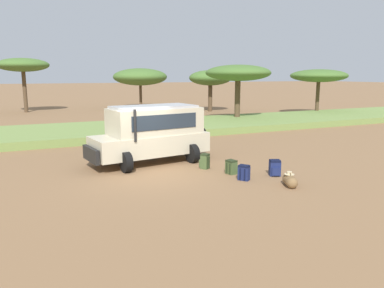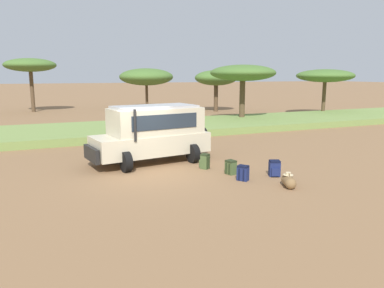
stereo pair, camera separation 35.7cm
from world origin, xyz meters
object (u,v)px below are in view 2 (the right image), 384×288
object	(u,v)px
duffel_bag_low_black_case	(289,181)
acacia_tree_right_mid	(243,73)
acacia_tree_left_mid	(30,66)
acacia_tree_centre_back	(146,77)
acacia_tree_far_right	(216,78)
backpack_outermost	(205,161)
backpack_beside_front_wheel	(275,169)
backpack_cluster_center	(231,167)
acacia_tree_distant_right	(325,76)
backpack_near_rear_wheel	(243,173)
safari_vehicle	(153,132)

from	to	relation	value
duffel_bag_low_black_case	acacia_tree_right_mid	world-z (taller)	acacia_tree_right_mid
acacia_tree_left_mid	acacia_tree_right_mid	bearing A→B (deg)	-46.41
acacia_tree_centre_back	acacia_tree_far_right	distance (m)	8.40
backpack_outermost	acacia_tree_far_right	size ratio (longest dim) A/B	0.14
backpack_beside_front_wheel	acacia_tree_left_mid	bearing A→B (deg)	104.83
backpack_cluster_center	acacia_tree_distant_right	distance (m)	23.38
backpack_beside_front_wheel	backpack_outermost	distance (m)	2.80
backpack_cluster_center	acacia_tree_far_right	xyz separation A→B (m)	(10.63, 22.33, 3.10)
acacia_tree_far_right	acacia_tree_right_mid	bearing A→B (deg)	-104.01
backpack_cluster_center	acacia_tree_right_mid	size ratio (longest dim) A/B	0.10
backpack_near_rear_wheel	duffel_bag_low_black_case	world-z (taller)	backpack_near_rear_wheel
acacia_tree_centre_back	backpack_outermost	bearing A→B (deg)	-101.77
backpack_beside_front_wheel	acacia_tree_far_right	distance (m)	25.21
backpack_outermost	acacia_tree_left_mid	xyz separation A→B (m)	(-6.07, 28.02, 4.32)
backpack_outermost	acacia_tree_far_right	bearing A→B (deg)	62.14
backpack_outermost	duffel_bag_low_black_case	bearing A→B (deg)	-65.42
backpack_near_rear_wheel	duffel_bag_low_black_case	bearing A→B (deg)	-52.16
safari_vehicle	backpack_cluster_center	xyz separation A→B (m)	(2.11, -3.07, -1.03)
backpack_cluster_center	duffel_bag_low_black_case	world-z (taller)	backpack_cluster_center
backpack_near_rear_wheel	acacia_tree_left_mid	world-z (taller)	acacia_tree_left_mid
safari_vehicle	backpack_cluster_center	distance (m)	3.86
backpack_near_rear_wheel	acacia_tree_distant_right	world-z (taller)	acacia_tree_distant_right
backpack_cluster_center	duffel_bag_low_black_case	size ratio (longest dim) A/B	0.64
duffel_bag_low_black_case	backpack_near_rear_wheel	bearing A→B (deg)	127.84
backpack_near_rear_wheel	acacia_tree_right_mid	bearing A→B (deg)	59.51
safari_vehicle	backpack_cluster_center	world-z (taller)	safari_vehicle
acacia_tree_left_mid	safari_vehicle	bearing A→B (deg)	-80.18
backpack_beside_front_wheel	backpack_near_rear_wheel	xyz separation A→B (m)	(-1.36, -0.02, -0.03)
backpack_outermost	acacia_tree_far_right	xyz separation A→B (m)	(11.19, 21.18, 3.07)
safari_vehicle	acacia_tree_far_right	bearing A→B (deg)	56.52
backpack_cluster_center	acacia_tree_left_mid	size ratio (longest dim) A/B	0.10
backpack_outermost	acacia_tree_distant_right	size ratio (longest dim) A/B	0.12
backpack_cluster_center	acacia_tree_far_right	world-z (taller)	acacia_tree_far_right
backpack_beside_front_wheel	acacia_tree_right_mid	size ratio (longest dim) A/B	0.12
acacia_tree_right_mid	acacia_tree_distant_right	bearing A→B (deg)	8.23
acacia_tree_left_mid	acacia_tree_right_mid	size ratio (longest dim) A/B	1.02
backpack_outermost	acacia_tree_left_mid	distance (m)	28.99
backpack_outermost	acacia_tree_centre_back	bearing A→B (deg)	78.23
backpack_near_rear_wheel	acacia_tree_left_mid	bearing A→B (deg)	102.38
backpack_beside_front_wheel	acacia_tree_right_mid	distance (m)	16.32
backpack_near_rear_wheel	duffel_bag_low_black_case	distance (m)	1.63
duffel_bag_low_black_case	acacia_tree_left_mid	bearing A→B (deg)	103.62
backpack_cluster_center	backpack_beside_front_wheel	bearing A→B (deg)	-34.07
backpack_near_rear_wheel	duffel_bag_low_black_case	size ratio (longest dim) A/B	0.65
duffel_bag_low_black_case	backpack_cluster_center	bearing A→B (deg)	113.86
acacia_tree_centre_back	backpack_cluster_center	bearing A→B (deg)	-100.23
backpack_beside_front_wheel	acacia_tree_far_right	size ratio (longest dim) A/B	0.14
backpack_beside_front_wheel	backpack_near_rear_wheel	bearing A→B (deg)	-179.19
duffel_bag_low_black_case	acacia_tree_right_mid	distance (m)	17.65
acacia_tree_right_mid	backpack_beside_front_wheel	bearing A→B (deg)	-116.31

